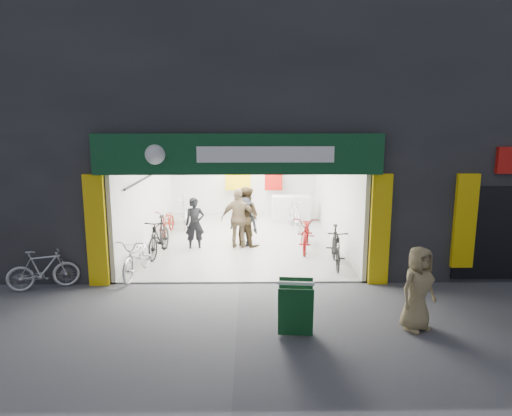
{
  "coord_description": "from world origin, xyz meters",
  "views": [
    {
      "loc": [
        0.24,
        -10.21,
        3.8
      ],
      "look_at": [
        0.42,
        1.5,
        1.52
      ],
      "focal_mm": 32.0,
      "sensor_mm": 36.0,
      "label": 1
    }
  ],
  "objects_px": {
    "bike_left_front": "(138,256)",
    "sandwich_board": "(296,307)",
    "pedestrian_near": "(418,289)",
    "bike_right_front": "(336,247)",
    "parked_bike": "(43,270)"
  },
  "relations": [
    {
      "from": "bike_left_front",
      "to": "sandwich_board",
      "type": "bearing_deg",
      "value": -35.99
    },
    {
      "from": "parked_bike",
      "to": "pedestrian_near",
      "type": "bearing_deg",
      "value": -126.16
    },
    {
      "from": "bike_right_front",
      "to": "parked_bike",
      "type": "relative_size",
      "value": 1.15
    },
    {
      "from": "parked_bike",
      "to": "pedestrian_near",
      "type": "xyz_separation_m",
      "value": [
        7.72,
        -2.12,
        0.32
      ]
    },
    {
      "from": "bike_right_front",
      "to": "sandwich_board",
      "type": "height_order",
      "value": "bike_right_front"
    },
    {
      "from": "sandwich_board",
      "to": "pedestrian_near",
      "type": "bearing_deg",
      "value": 10.33
    },
    {
      "from": "pedestrian_near",
      "to": "bike_left_front",
      "type": "bearing_deg",
      "value": 124.22
    },
    {
      "from": "pedestrian_near",
      "to": "sandwich_board",
      "type": "bearing_deg",
      "value": 156.36
    },
    {
      "from": "bike_left_front",
      "to": "parked_bike",
      "type": "bearing_deg",
      "value": -148.94
    },
    {
      "from": "bike_left_front",
      "to": "pedestrian_near",
      "type": "bearing_deg",
      "value": -21.57
    },
    {
      "from": "bike_left_front",
      "to": "pedestrian_near",
      "type": "height_order",
      "value": "pedestrian_near"
    },
    {
      "from": "bike_right_front",
      "to": "parked_bike",
      "type": "height_order",
      "value": "bike_right_front"
    },
    {
      "from": "pedestrian_near",
      "to": "parked_bike",
      "type": "bearing_deg",
      "value": 136.38
    },
    {
      "from": "bike_left_front",
      "to": "bike_right_front",
      "type": "relative_size",
      "value": 1.07
    },
    {
      "from": "bike_right_front",
      "to": "sandwich_board",
      "type": "distance_m",
      "value": 4.08
    }
  ]
}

